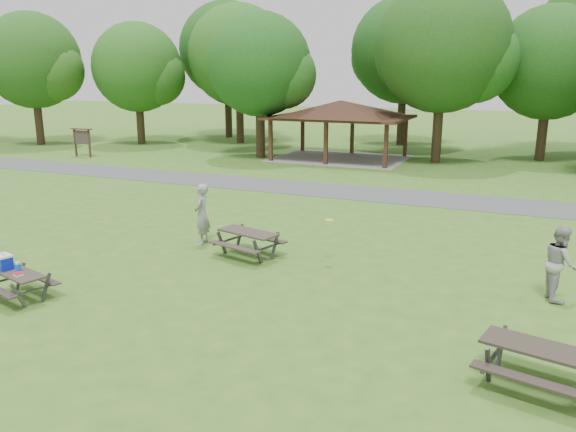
# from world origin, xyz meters

# --- Properties ---
(ground) EXTENTS (160.00, 160.00, 0.00)m
(ground) POSITION_xyz_m (0.00, 0.00, 0.00)
(ground) COLOR #39661D
(ground) RESTS_ON ground
(asphalt_path) EXTENTS (120.00, 3.20, 0.02)m
(asphalt_path) POSITION_xyz_m (0.00, 14.00, 0.01)
(asphalt_path) COLOR #464649
(asphalt_path) RESTS_ON ground
(pavilion) EXTENTS (8.60, 7.01, 3.76)m
(pavilion) POSITION_xyz_m (-4.00, 24.00, 3.06)
(pavilion) COLOR #381F14
(pavilion) RESTS_ON ground
(notice_board) EXTENTS (1.60, 0.30, 1.88)m
(notice_board) POSITION_xyz_m (-20.00, 18.00, 1.31)
(notice_board) COLOR #311E12
(notice_board) RESTS_ON ground
(tree_row_a) EXTENTS (7.56, 7.20, 9.97)m
(tree_row_a) POSITION_xyz_m (-27.91, 22.03, 6.15)
(tree_row_a) COLOR #321F16
(tree_row_a) RESTS_ON ground
(tree_row_b) EXTENTS (7.14, 6.80, 9.28)m
(tree_row_b) POSITION_xyz_m (-20.92, 25.53, 5.67)
(tree_row_b) COLOR #2E2114
(tree_row_b) RESTS_ON ground
(tree_row_c) EXTENTS (8.19, 7.80, 10.67)m
(tree_row_c) POSITION_xyz_m (-13.90, 29.03, 6.54)
(tree_row_c) COLOR black
(tree_row_c) RESTS_ON ground
(tree_row_d) EXTENTS (6.93, 6.60, 9.27)m
(tree_row_d) POSITION_xyz_m (-8.92, 22.53, 5.77)
(tree_row_d) COLOR black
(tree_row_d) RESTS_ON ground
(tree_row_e) EXTENTS (8.40, 8.00, 11.02)m
(tree_row_e) POSITION_xyz_m (2.10, 25.03, 6.78)
(tree_row_e) COLOR #302015
(tree_row_e) RESTS_ON ground
(tree_row_f) EXTENTS (7.35, 7.00, 9.55)m
(tree_row_f) POSITION_xyz_m (8.09, 28.53, 5.84)
(tree_row_f) COLOR #312016
(tree_row_f) RESTS_ON ground
(tree_deep_a) EXTENTS (8.40, 8.00, 11.38)m
(tree_deep_a) POSITION_xyz_m (-16.90, 32.53, 7.13)
(tree_deep_a) COLOR black
(tree_deep_a) RESTS_ON ground
(tree_deep_b) EXTENTS (8.40, 8.00, 11.13)m
(tree_deep_b) POSITION_xyz_m (-1.90, 33.03, 6.89)
(tree_deep_b) COLOR black
(tree_deep_b) RESTS_ON ground
(picnic_table_near) EXTENTS (1.91, 1.68, 1.13)m
(picnic_table_near) POSITION_xyz_m (-3.98, -1.54, 0.65)
(picnic_table_near) COLOR #302822
(picnic_table_near) RESTS_ON ground
(picnic_table_middle) EXTENTS (2.20, 1.93, 0.82)m
(picnic_table_middle) POSITION_xyz_m (-0.16, 3.63, 0.60)
(picnic_table_middle) COLOR #312924
(picnic_table_middle) RESTS_ON ground
(picnic_table_far) EXTENTS (2.21, 1.92, 0.83)m
(picnic_table_far) POSITION_xyz_m (7.92, -0.93, 0.61)
(picnic_table_far) COLOR #2A231E
(picnic_table_far) RESTS_ON ground
(frisbee_in_flight) EXTENTS (0.33, 0.33, 0.02)m
(frisbee_in_flight) POSITION_xyz_m (2.30, 4.00, 1.31)
(frisbee_in_flight) COLOR yellow
(frisbee_in_flight) RESTS_ON ground
(frisbee_thrower) EXTENTS (0.60, 0.80, 1.99)m
(frisbee_thrower) POSITION_xyz_m (-2.13, 4.21, 0.99)
(frisbee_thrower) COLOR gray
(frisbee_thrower) RESTS_ON ground
(frisbee_catcher) EXTENTS (0.90, 1.05, 1.87)m
(frisbee_catcher) POSITION_xyz_m (8.35, 3.70, 0.93)
(frisbee_catcher) COLOR #9E9DA0
(frisbee_catcher) RESTS_ON ground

